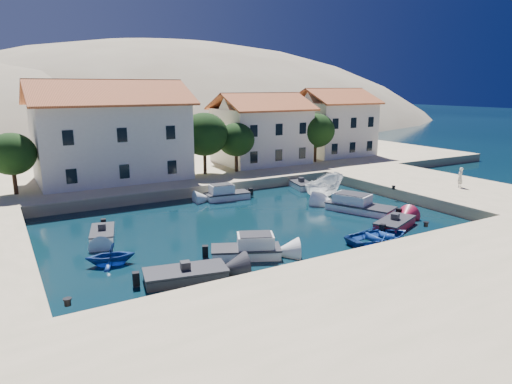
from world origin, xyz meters
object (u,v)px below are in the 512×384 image
at_px(building_left, 110,129).
at_px(building_mid, 261,128).
at_px(boat_east, 324,199).
at_px(cabin_cruiser_east, 360,206).
at_px(building_right, 333,121).
at_px(cabin_cruiser_south, 246,249).
at_px(rowboat_south, 379,242).
at_px(pedestrian, 460,177).

relative_size(building_left, building_mid, 1.40).
bearing_deg(boat_east, cabin_cruiser_east, 152.70).
xyz_separation_m(building_left, boat_east, (15.58, -14.44, -5.94)).
distance_m(building_left, building_right, 30.07).
relative_size(building_mid, cabin_cruiser_south, 2.32).
relative_size(building_left, building_right, 1.56).
bearing_deg(building_left, building_mid, 3.18).
height_order(rowboat_south, boat_east, boat_east).
relative_size(cabin_cruiser_east, boat_east, 1.01).
xyz_separation_m(building_left, pedestrian, (26.59, -20.44, -4.01)).
distance_m(building_right, pedestrian, 22.97).
distance_m(building_mid, rowboat_south, 28.10).
relative_size(cabin_cruiser_south, boat_east, 0.78).
bearing_deg(building_left, rowboat_south, -66.40).
bearing_deg(pedestrian, building_left, -45.14).
height_order(rowboat_south, cabin_cruiser_east, cabin_cruiser_east).
xyz_separation_m(cabin_cruiser_south, rowboat_south, (9.02, -2.00, -0.48)).
relative_size(building_right, boat_east, 1.62).
height_order(boat_east, pedestrian, pedestrian).
bearing_deg(cabin_cruiser_south, building_right, 67.64).
bearing_deg(cabin_cruiser_east, boat_east, -25.54).
height_order(cabin_cruiser_south, rowboat_south, cabin_cruiser_south).
distance_m(building_left, cabin_cruiser_south, 24.49).
relative_size(building_mid, pedestrian, 5.68).
xyz_separation_m(building_right, pedestrian, (-3.41, -22.44, -3.55)).
bearing_deg(building_mid, cabin_cruiser_south, -122.47).
distance_m(cabin_cruiser_east, pedestrian, 11.37).
bearing_deg(cabin_cruiser_east, pedestrian, -117.57).
bearing_deg(building_mid, rowboat_south, -104.14).
bearing_deg(cabin_cruiser_south, boat_east, 59.74).
height_order(building_right, cabin_cruiser_east, building_right).
distance_m(building_mid, building_right, 12.04).
xyz_separation_m(cabin_cruiser_south, boat_east, (13.34, 9.33, -0.48)).
relative_size(building_left, cabin_cruiser_south, 3.24).
distance_m(building_left, boat_east, 22.06).
xyz_separation_m(building_left, cabin_cruiser_south, (2.24, -23.77, -5.46)).
bearing_deg(building_left, cabin_cruiser_east, -51.82).
bearing_deg(rowboat_south, pedestrian, -66.80).
bearing_deg(building_right, boat_east, -131.26).
bearing_deg(rowboat_south, building_mid, -10.11).
xyz_separation_m(rowboat_south, cabin_cruiser_east, (4.09, 6.26, 0.48)).
distance_m(building_mid, cabin_cruiser_east, 21.22).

